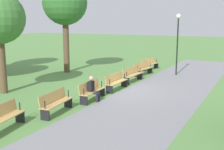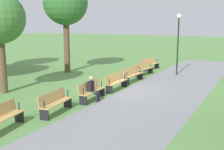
{
  "view_description": "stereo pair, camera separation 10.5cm",
  "coord_description": "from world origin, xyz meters",
  "px_view_note": "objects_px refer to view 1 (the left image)",
  "views": [
    {
      "loc": [
        13.28,
        6.78,
        3.67
      ],
      "look_at": [
        -0.0,
        -0.32,
        0.8
      ],
      "focal_mm": 44.9,
      "sensor_mm": 36.0,
      "label": 1
    },
    {
      "loc": [
        13.23,
        6.87,
        3.67
      ],
      "look_at": [
        -0.0,
        -0.32,
        0.8
      ],
      "focal_mm": 44.9,
      "sensor_mm": 36.0,
      "label": 2
    }
  ],
  "objects_px": {
    "bench_2": "(132,74)",
    "lamp_post": "(178,33)",
    "bench_6": "(2,117)",
    "bench_3": "(116,81)",
    "tree_1": "(65,3)",
    "bench_4": "(92,90)",
    "person_seated": "(93,88)",
    "bench_5": "(56,102)",
    "bench_0": "(149,64)",
    "bench_1": "(143,68)"
  },
  "relations": [
    {
      "from": "bench_1",
      "to": "bench_5",
      "type": "relative_size",
      "value": 1.0
    },
    {
      "from": "bench_4",
      "to": "person_seated",
      "type": "relative_size",
      "value": 1.61
    },
    {
      "from": "bench_4",
      "to": "bench_2",
      "type": "bearing_deg",
      "value": 176.13
    },
    {
      "from": "bench_0",
      "to": "bench_2",
      "type": "relative_size",
      "value": 1.01
    },
    {
      "from": "bench_1",
      "to": "tree_1",
      "type": "height_order",
      "value": "tree_1"
    },
    {
      "from": "bench_6",
      "to": "bench_0",
      "type": "bearing_deg",
      "value": 168.39
    },
    {
      "from": "bench_2",
      "to": "bench_5",
      "type": "relative_size",
      "value": 0.99
    },
    {
      "from": "bench_2",
      "to": "tree_1",
      "type": "height_order",
      "value": "tree_1"
    },
    {
      "from": "bench_5",
      "to": "person_seated",
      "type": "relative_size",
      "value": 1.62
    },
    {
      "from": "person_seated",
      "to": "lamp_post",
      "type": "bearing_deg",
      "value": 165.04
    },
    {
      "from": "bench_3",
      "to": "person_seated",
      "type": "relative_size",
      "value": 1.58
    },
    {
      "from": "bench_2",
      "to": "bench_6",
      "type": "distance_m",
      "value": 9.44
    },
    {
      "from": "bench_3",
      "to": "bench_4",
      "type": "xyz_separation_m",
      "value": [
        2.37,
        -0.08,
        0.0
      ]
    },
    {
      "from": "bench_3",
      "to": "bench_4",
      "type": "height_order",
      "value": "same"
    },
    {
      "from": "bench_3",
      "to": "tree_1",
      "type": "height_order",
      "value": "tree_1"
    },
    {
      "from": "bench_5",
      "to": "bench_0",
      "type": "bearing_deg",
      "value": 174.18
    },
    {
      "from": "bench_2",
      "to": "person_seated",
      "type": "distance_m",
      "value": 4.87
    },
    {
      "from": "tree_1",
      "to": "bench_3",
      "type": "bearing_deg",
      "value": 61.01
    },
    {
      "from": "bench_5",
      "to": "person_seated",
      "type": "xyz_separation_m",
      "value": [
        -2.22,
        0.39,
        0.16
      ]
    },
    {
      "from": "bench_4",
      "to": "bench_6",
      "type": "distance_m",
      "value": 4.73
    },
    {
      "from": "bench_2",
      "to": "lamp_post",
      "type": "height_order",
      "value": "lamp_post"
    },
    {
      "from": "bench_2",
      "to": "bench_4",
      "type": "xyz_separation_m",
      "value": [
        4.73,
        -0.0,
        0.0
      ]
    },
    {
      "from": "bench_2",
      "to": "bench_1",
      "type": "bearing_deg",
      "value": -170.34
    },
    {
      "from": "bench_4",
      "to": "bench_6",
      "type": "xyz_separation_m",
      "value": [
        4.69,
        -0.63,
        0.0
      ]
    },
    {
      "from": "person_seated",
      "to": "tree_1",
      "type": "bearing_deg",
      "value": -138.18
    },
    {
      "from": "bench_4",
      "to": "bench_1",
      "type": "bearing_deg",
      "value": 178.06
    },
    {
      "from": "bench_0",
      "to": "bench_2",
      "type": "distance_m",
      "value": 4.73
    },
    {
      "from": "bench_0",
      "to": "bench_3",
      "type": "bearing_deg",
      "value": 17.4
    },
    {
      "from": "bench_1",
      "to": "bench_2",
      "type": "xyz_separation_m",
      "value": [
        2.35,
        0.24,
        0.0
      ]
    },
    {
      "from": "bench_0",
      "to": "bench_5",
      "type": "xyz_separation_m",
      "value": [
        11.77,
        0.4,
        0.0
      ]
    },
    {
      "from": "person_seated",
      "to": "lamp_post",
      "type": "distance_m",
      "value": 8.83
    },
    {
      "from": "bench_3",
      "to": "tree_1",
      "type": "xyz_separation_m",
      "value": [
        -3.18,
        -5.75,
        4.47
      ]
    },
    {
      "from": "bench_2",
      "to": "lamp_post",
      "type": "distance_m",
      "value": 4.63
    },
    {
      "from": "bench_0",
      "to": "person_seated",
      "type": "xyz_separation_m",
      "value": [
        9.55,
        0.79,
        0.16
      ]
    },
    {
      "from": "bench_0",
      "to": "bench_6",
      "type": "xyz_separation_m",
      "value": [
        14.1,
        -0.0,
        0.0
      ]
    },
    {
      "from": "bench_2",
      "to": "bench_3",
      "type": "distance_m",
      "value": 2.37
    },
    {
      "from": "bench_2",
      "to": "lamp_post",
      "type": "bearing_deg",
      "value": 156.78
    },
    {
      "from": "bench_5",
      "to": "lamp_post",
      "type": "xyz_separation_m",
      "value": [
        -10.59,
        2.03,
        2.43
      ]
    },
    {
      "from": "person_seated",
      "to": "bench_0",
      "type": "bearing_deg",
      "value": -179.15
    },
    {
      "from": "bench_2",
      "to": "bench_4",
      "type": "distance_m",
      "value": 4.73
    },
    {
      "from": "bench_1",
      "to": "bench_2",
      "type": "bearing_deg",
      "value": 13.53
    },
    {
      "from": "bench_3",
      "to": "bench_5",
      "type": "distance_m",
      "value": 4.73
    },
    {
      "from": "bench_6",
      "to": "person_seated",
      "type": "xyz_separation_m",
      "value": [
        -4.55,
        0.79,
        0.16
      ]
    },
    {
      "from": "bench_2",
      "to": "bench_6",
      "type": "xyz_separation_m",
      "value": [
        9.42,
        -0.63,
        0.0
      ]
    },
    {
      "from": "bench_4",
      "to": "tree_1",
      "type": "relative_size",
      "value": 0.29
    },
    {
      "from": "bench_3",
      "to": "lamp_post",
      "type": "xyz_separation_m",
      "value": [
        -5.87,
        1.72,
        2.43
      ]
    },
    {
      "from": "bench_2",
      "to": "bench_5",
      "type": "bearing_deg",
      "value": 1.94
    },
    {
      "from": "bench_2",
      "to": "bench_6",
      "type": "relative_size",
      "value": 0.99
    },
    {
      "from": "tree_1",
      "to": "bench_6",
      "type": "bearing_deg",
      "value": 26.18
    },
    {
      "from": "person_seated",
      "to": "tree_1",
      "type": "height_order",
      "value": "tree_1"
    }
  ]
}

